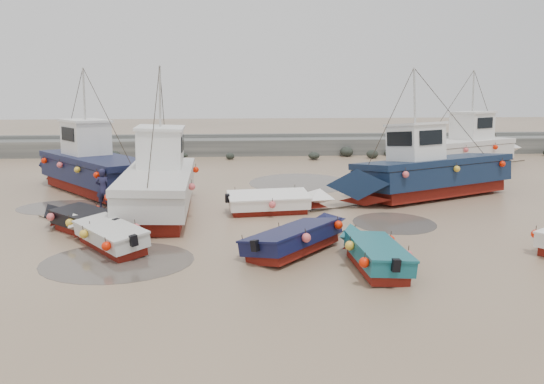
{
  "coord_description": "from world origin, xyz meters",
  "views": [
    {
      "loc": [
        -0.45,
        -18.46,
        5.7
      ],
      "look_at": [
        0.9,
        1.57,
        1.4
      ],
      "focal_mm": 35.0,
      "sensor_mm": 36.0,
      "label": 1
    }
  ],
  "objects_px": {
    "dinghy_0": "(107,231)",
    "dinghy_2": "(373,249)",
    "cabin_boat_2": "(425,171)",
    "person": "(104,209)",
    "cabin_boat_0": "(90,165)",
    "dinghy_1": "(301,235)",
    "cabin_boat_3": "(468,147)",
    "dinghy_4": "(84,218)",
    "cabin_boat_1": "(159,181)",
    "dinghy_5": "(277,200)"
  },
  "relations": [
    {
      "from": "dinghy_4",
      "to": "dinghy_5",
      "type": "height_order",
      "value": "same"
    },
    {
      "from": "dinghy_1",
      "to": "cabin_boat_3",
      "type": "relative_size",
      "value": 0.51
    },
    {
      "from": "dinghy_1",
      "to": "dinghy_5",
      "type": "height_order",
      "value": "same"
    },
    {
      "from": "cabin_boat_0",
      "to": "person",
      "type": "height_order",
      "value": "cabin_boat_0"
    },
    {
      "from": "dinghy_1",
      "to": "cabin_boat_0",
      "type": "relative_size",
      "value": 0.54
    },
    {
      "from": "cabin_boat_0",
      "to": "person",
      "type": "relative_size",
      "value": 5.03
    },
    {
      "from": "person",
      "to": "dinghy_0",
      "type": "bearing_deg",
      "value": 108.63
    },
    {
      "from": "dinghy_4",
      "to": "cabin_boat_0",
      "type": "distance_m",
      "value": 8.1
    },
    {
      "from": "dinghy_1",
      "to": "dinghy_4",
      "type": "xyz_separation_m",
      "value": [
        -7.91,
        2.73,
        0.01
      ]
    },
    {
      "from": "dinghy_5",
      "to": "dinghy_4",
      "type": "bearing_deg",
      "value": -77.16
    },
    {
      "from": "dinghy_5",
      "to": "person",
      "type": "xyz_separation_m",
      "value": [
        -7.66,
        1.12,
        -0.55
      ]
    },
    {
      "from": "dinghy_1",
      "to": "dinghy_4",
      "type": "relative_size",
      "value": 1.08
    },
    {
      "from": "cabin_boat_0",
      "to": "cabin_boat_1",
      "type": "height_order",
      "value": "same"
    },
    {
      "from": "cabin_boat_2",
      "to": "person",
      "type": "distance_m",
      "value": 15.2
    },
    {
      "from": "dinghy_1",
      "to": "dinghy_2",
      "type": "bearing_deg",
      "value": 1.67
    },
    {
      "from": "cabin_boat_1",
      "to": "person",
      "type": "height_order",
      "value": "cabin_boat_1"
    },
    {
      "from": "dinghy_1",
      "to": "cabin_boat_3",
      "type": "distance_m",
      "value": 20.67
    },
    {
      "from": "cabin_boat_0",
      "to": "cabin_boat_1",
      "type": "relative_size",
      "value": 0.82
    },
    {
      "from": "cabin_boat_1",
      "to": "dinghy_0",
      "type": "bearing_deg",
      "value": -103.82
    },
    {
      "from": "dinghy_0",
      "to": "dinghy_1",
      "type": "distance_m",
      "value": 6.7
    },
    {
      "from": "cabin_boat_3",
      "to": "person",
      "type": "relative_size",
      "value": 5.28
    },
    {
      "from": "dinghy_0",
      "to": "cabin_boat_3",
      "type": "relative_size",
      "value": 0.5
    },
    {
      "from": "cabin_boat_3",
      "to": "cabin_boat_0",
      "type": "bearing_deg",
      "value": -102.07
    },
    {
      "from": "dinghy_4",
      "to": "cabin_boat_3",
      "type": "distance_m",
      "value": 24.75
    },
    {
      "from": "dinghy_0",
      "to": "dinghy_5",
      "type": "xyz_separation_m",
      "value": [
        6.22,
        4.44,
        -0.0
      ]
    },
    {
      "from": "person",
      "to": "cabin_boat_0",
      "type": "bearing_deg",
      "value": -64.41
    },
    {
      "from": "cabin_boat_0",
      "to": "cabin_boat_2",
      "type": "xyz_separation_m",
      "value": [
        16.72,
        -2.8,
        -0.01
      ]
    },
    {
      "from": "dinghy_1",
      "to": "person",
      "type": "relative_size",
      "value": 2.71
    },
    {
      "from": "dinghy_0",
      "to": "dinghy_2",
      "type": "xyz_separation_m",
      "value": [
        8.65,
        -2.63,
        0.01
      ]
    },
    {
      "from": "dinghy_4",
      "to": "cabin_boat_0",
      "type": "relative_size",
      "value": 0.5
    },
    {
      "from": "dinghy_5",
      "to": "cabin_boat_1",
      "type": "distance_m",
      "value": 5.24
    },
    {
      "from": "dinghy_4",
      "to": "cabin_boat_0",
      "type": "bearing_deg",
      "value": 55.98
    },
    {
      "from": "dinghy_5",
      "to": "person",
      "type": "distance_m",
      "value": 7.76
    },
    {
      "from": "dinghy_1",
      "to": "cabin_boat_2",
      "type": "relative_size",
      "value": 0.46
    },
    {
      "from": "cabin_boat_0",
      "to": "cabin_boat_2",
      "type": "distance_m",
      "value": 16.95
    },
    {
      "from": "dinghy_4",
      "to": "cabin_boat_0",
      "type": "height_order",
      "value": "cabin_boat_0"
    },
    {
      "from": "dinghy_5",
      "to": "dinghy_1",
      "type": "bearing_deg",
      "value": -1.84
    },
    {
      "from": "dinghy_1",
      "to": "cabin_boat_0",
      "type": "distance_m",
      "value": 14.39
    },
    {
      "from": "cabin_boat_2",
      "to": "cabin_boat_3",
      "type": "distance_m",
      "value": 10.22
    },
    {
      "from": "dinghy_0",
      "to": "dinghy_4",
      "type": "relative_size",
      "value": 1.06
    },
    {
      "from": "dinghy_4",
      "to": "person",
      "type": "xyz_separation_m",
      "value": [
        -0.18,
        3.74,
        -0.55
      ]
    },
    {
      "from": "cabin_boat_2",
      "to": "person",
      "type": "bearing_deg",
      "value": 70.71
    },
    {
      "from": "cabin_boat_0",
      "to": "cabin_boat_1",
      "type": "xyz_separation_m",
      "value": [
        4.16,
        -4.54,
        -0.01
      ]
    },
    {
      "from": "dinghy_1",
      "to": "dinghy_2",
      "type": "height_order",
      "value": "same"
    },
    {
      "from": "cabin_boat_1",
      "to": "person",
      "type": "relative_size",
      "value": 6.16
    },
    {
      "from": "dinghy_5",
      "to": "cabin_boat_2",
      "type": "xyz_separation_m",
      "value": [
        7.43,
        2.45,
        0.75
      ]
    },
    {
      "from": "dinghy_1",
      "to": "dinghy_2",
      "type": "relative_size",
      "value": 0.95
    },
    {
      "from": "cabin_boat_1",
      "to": "cabin_boat_2",
      "type": "bearing_deg",
      "value": 5.9
    },
    {
      "from": "dinghy_1",
      "to": "cabin_boat_1",
      "type": "relative_size",
      "value": 0.44
    },
    {
      "from": "dinghy_4",
      "to": "dinghy_1",
      "type": "bearing_deg",
      "value": -65.97
    }
  ]
}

